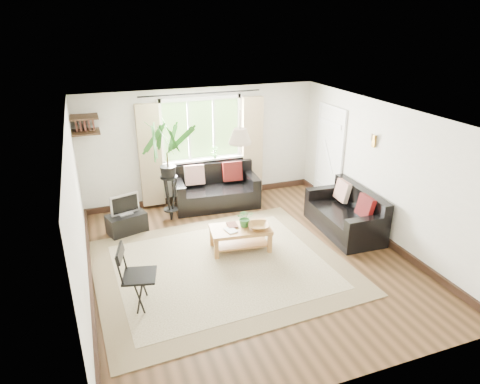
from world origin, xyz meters
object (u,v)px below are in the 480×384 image
object	(u,v)px
sofa_back	(216,188)
coffee_table	(240,239)
palm_stand	(168,173)
folding_chair	(140,277)
tv_stand	(127,223)
sofa_right	(344,212)

from	to	relation	value
sofa_back	coffee_table	bearing A→B (deg)	-90.07
palm_stand	folding_chair	size ratio (longest dim) A/B	2.11
sofa_back	coffee_table	world-z (taller)	sofa_back
sofa_back	folding_chair	size ratio (longest dim) A/B	1.86
coffee_table	palm_stand	distance (m)	1.95
sofa_back	tv_stand	world-z (taller)	sofa_back
folding_chair	tv_stand	bearing A→B (deg)	12.02
sofa_right	coffee_table	distance (m)	2.05
folding_chair	coffee_table	bearing A→B (deg)	-48.21
coffee_table	tv_stand	size ratio (longest dim) A/B	1.47
palm_stand	sofa_right	bearing A→B (deg)	-28.42
coffee_table	palm_stand	bearing A→B (deg)	119.22
sofa_right	folding_chair	xyz separation A→B (m)	(-3.85, -0.96, 0.08)
coffee_table	folding_chair	bearing A→B (deg)	-151.75
sofa_back	coffee_table	size ratio (longest dim) A/B	1.71
tv_stand	folding_chair	size ratio (longest dim) A/B	0.74
tv_stand	folding_chair	distance (m)	2.31
sofa_right	coffee_table	world-z (taller)	sofa_right
sofa_right	sofa_back	bearing A→B (deg)	-133.28
sofa_right	coffee_table	xyz separation A→B (m)	(-2.04, 0.01, -0.18)
tv_stand	coffee_table	bearing A→B (deg)	-53.81
sofa_right	palm_stand	xyz separation A→B (m)	(-2.92, 1.58, 0.59)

